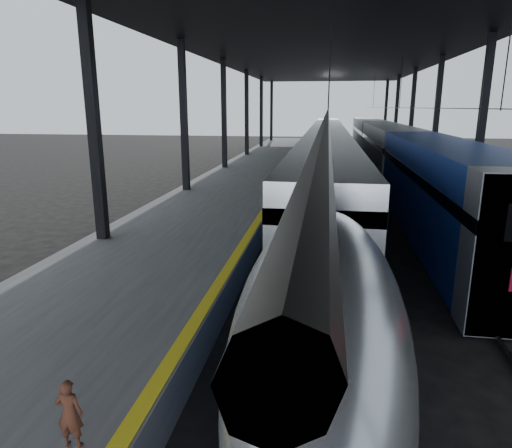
# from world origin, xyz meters

# --- Properties ---
(ground) EXTENTS (160.00, 160.00, 0.00)m
(ground) POSITION_xyz_m (0.00, 0.00, 0.00)
(ground) COLOR black
(ground) RESTS_ON ground
(platform) EXTENTS (6.00, 80.00, 1.00)m
(platform) POSITION_xyz_m (-3.50, 20.00, 0.50)
(platform) COLOR #4C4C4F
(platform) RESTS_ON ground
(yellow_strip) EXTENTS (0.30, 80.00, 0.01)m
(yellow_strip) POSITION_xyz_m (-0.70, 20.00, 1.00)
(yellow_strip) COLOR yellow
(yellow_strip) RESTS_ON platform
(rails) EXTENTS (6.52, 80.00, 0.16)m
(rails) POSITION_xyz_m (4.50, 20.00, 0.08)
(rails) COLOR slate
(rails) RESTS_ON ground
(canopy) EXTENTS (18.00, 75.00, 9.47)m
(canopy) POSITION_xyz_m (1.90, 20.00, 9.12)
(canopy) COLOR black
(canopy) RESTS_ON ground
(tgv_train) EXTENTS (2.78, 65.20, 3.98)m
(tgv_train) POSITION_xyz_m (2.00, 24.53, 1.86)
(tgv_train) COLOR silver
(tgv_train) RESTS_ON ground
(second_train) EXTENTS (3.00, 56.05, 4.13)m
(second_train) POSITION_xyz_m (7.00, 28.44, 2.09)
(second_train) COLOR navy
(second_train) RESTS_ON ground
(child) EXTENTS (0.39, 0.27, 1.02)m
(child) POSITION_xyz_m (-1.32, -4.78, 1.51)
(child) COLOR #4F281A
(child) RESTS_ON platform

